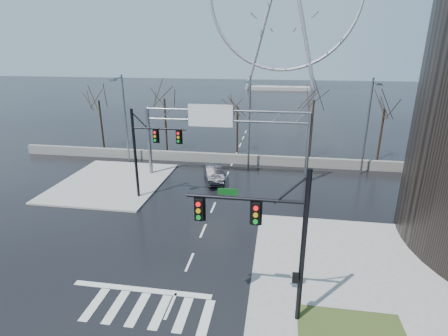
% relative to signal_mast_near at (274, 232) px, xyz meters
% --- Properties ---
extents(ground, '(260.00, 260.00, 0.00)m').
position_rel_signal_mast_near_xyz_m(ground, '(-5.14, 4.04, -4.87)').
color(ground, black).
rests_on(ground, ground).
extents(sidewalk_right_ext, '(12.00, 10.00, 0.15)m').
position_rel_signal_mast_near_xyz_m(sidewalk_right_ext, '(4.86, 6.04, -4.80)').
color(sidewalk_right_ext, gray).
rests_on(sidewalk_right_ext, ground).
extents(sidewalk_far, '(10.00, 12.00, 0.15)m').
position_rel_signal_mast_near_xyz_m(sidewalk_far, '(-16.14, 16.04, -4.80)').
color(sidewalk_far, gray).
rests_on(sidewalk_far, ground).
extents(barrier_wall, '(52.00, 0.50, 1.10)m').
position_rel_signal_mast_near_xyz_m(barrier_wall, '(-5.14, 24.04, -4.32)').
color(barrier_wall, slate).
rests_on(barrier_wall, ground).
extents(signal_mast_near, '(5.52, 0.41, 8.00)m').
position_rel_signal_mast_near_xyz_m(signal_mast_near, '(0.00, 0.00, 0.00)').
color(signal_mast_near, black).
rests_on(signal_mast_near, ground).
extents(signal_mast_far, '(4.72, 0.41, 8.00)m').
position_rel_signal_mast_near_xyz_m(signal_mast_far, '(-11.01, 13.00, -0.04)').
color(signal_mast_far, black).
rests_on(signal_mast_far, ground).
extents(sign_gantry, '(16.36, 0.40, 7.60)m').
position_rel_signal_mast_near_xyz_m(sign_gantry, '(-5.52, 19.00, 0.31)').
color(sign_gantry, slate).
rests_on(sign_gantry, ground).
extents(streetlight_left, '(0.50, 2.55, 10.00)m').
position_rel_signal_mast_near_xyz_m(streetlight_left, '(-17.14, 22.20, 1.01)').
color(streetlight_left, slate).
rests_on(streetlight_left, ground).
extents(streetlight_mid, '(0.50, 2.55, 10.00)m').
position_rel_signal_mast_near_xyz_m(streetlight_mid, '(-3.14, 22.20, 1.01)').
color(streetlight_mid, slate).
rests_on(streetlight_mid, ground).
extents(streetlight_right, '(0.50, 2.55, 10.00)m').
position_rel_signal_mast_near_xyz_m(streetlight_right, '(8.86, 22.20, 1.01)').
color(streetlight_right, slate).
rests_on(streetlight_right, ground).
extents(tree_far_left, '(3.50, 3.50, 7.00)m').
position_rel_signal_mast_near_xyz_m(tree_far_left, '(-23.14, 28.04, 0.70)').
color(tree_far_left, black).
rests_on(tree_far_left, ground).
extents(tree_left, '(3.75, 3.75, 7.50)m').
position_rel_signal_mast_near_xyz_m(tree_left, '(-14.14, 27.54, 1.10)').
color(tree_left, black).
rests_on(tree_left, ground).
extents(tree_center, '(3.25, 3.25, 6.50)m').
position_rel_signal_mast_near_xyz_m(tree_center, '(-5.14, 28.54, 0.30)').
color(tree_center, black).
rests_on(tree_center, ground).
extents(tree_right, '(3.90, 3.90, 7.80)m').
position_rel_signal_mast_near_xyz_m(tree_right, '(3.86, 27.54, 1.34)').
color(tree_right, black).
rests_on(tree_right, ground).
extents(tree_far_right, '(3.40, 3.40, 6.80)m').
position_rel_signal_mast_near_xyz_m(tree_far_right, '(11.86, 28.04, 0.54)').
color(tree_far_right, black).
rests_on(tree_far_right, ground).
extents(car, '(3.01, 4.93, 1.53)m').
position_rel_signal_mast_near_xyz_m(car, '(-6.25, 18.23, -4.11)').
color(car, black).
rests_on(car, ground).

